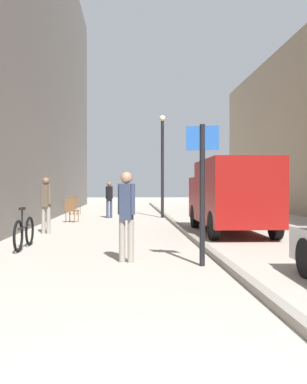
# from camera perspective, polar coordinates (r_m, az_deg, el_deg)

# --- Properties ---
(ground_plane) EXTENTS (80.00, 80.00, 0.00)m
(ground_plane) POSITION_cam_1_polar(r_m,az_deg,el_deg) (14.02, -2.68, -5.20)
(ground_plane) COLOR #A8A093
(kerb_strip) EXTENTS (0.16, 40.00, 0.12)m
(kerb_strip) POSITION_cam_1_polar(r_m,az_deg,el_deg) (14.12, 3.76, -4.91)
(kerb_strip) COLOR gray
(kerb_strip) RESTS_ON ground_plane
(pedestrian_main_foreground) EXTENTS (0.32, 0.24, 1.67)m
(pedestrian_main_foreground) POSITION_cam_1_polar(r_m,az_deg,el_deg) (19.06, -6.15, -0.70)
(pedestrian_main_foreground) COLOR #2D3851
(pedestrian_main_foreground) RESTS_ON ground_plane
(pedestrian_mid_block) EXTENTS (0.33, 0.26, 1.74)m
(pedestrian_mid_block) POSITION_cam_1_polar(r_m,az_deg,el_deg) (13.13, -14.67, -1.23)
(pedestrian_mid_block) COLOR gray
(pedestrian_mid_block) RESTS_ON ground_plane
(pedestrian_far_crossing) EXTENTS (0.33, 0.26, 1.74)m
(pedestrian_far_crossing) POSITION_cam_1_polar(r_m,az_deg,el_deg) (7.92, -3.77, -2.53)
(pedestrian_far_crossing) COLOR gray
(pedestrian_far_crossing) RESTS_ON ground_plane
(delivery_van) EXTENTS (1.97, 4.94, 2.26)m
(delivery_van) POSITION_cam_1_polar(r_m,az_deg,el_deg) (13.04, 10.63, -0.30)
(delivery_van) COLOR maroon
(delivery_van) RESTS_ON ground_plane
(street_sign_post) EXTENTS (0.58, 0.20, 2.60)m
(street_sign_post) POSITION_cam_1_polar(r_m,az_deg,el_deg) (7.60, 6.77, 1.39)
(street_sign_post) COLOR black
(street_sign_post) RESTS_ON ground_plane
(lamp_post) EXTENTS (0.28, 0.28, 4.76)m
(lamp_post) POSITION_cam_1_polar(r_m,az_deg,el_deg) (19.21, 1.25, 4.56)
(lamp_post) COLOR black
(lamp_post) RESTS_ON ground_plane
(bicycle_leaning) EXTENTS (0.10, 1.77, 0.98)m
(bicycle_leaning) POSITION_cam_1_polar(r_m,az_deg,el_deg) (10.14, -17.47, -5.37)
(bicycle_leaning) COLOR black
(bicycle_leaning) RESTS_ON ground_plane
(cafe_chair_near_window) EXTENTS (0.55, 0.55, 0.94)m
(cafe_chair_near_window) POSITION_cam_1_polar(r_m,az_deg,el_deg) (16.98, -11.33, -2.32)
(cafe_chair_near_window) COLOR brown
(cafe_chair_near_window) RESTS_ON ground_plane
(cafe_chair_by_doorway) EXTENTS (0.56, 0.56, 0.94)m
(cafe_chair_by_doorway) POSITION_cam_1_polar(r_m,az_deg,el_deg) (21.70, -10.87, -1.64)
(cafe_chair_by_doorway) COLOR brown
(cafe_chair_by_doorway) RESTS_ON ground_plane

